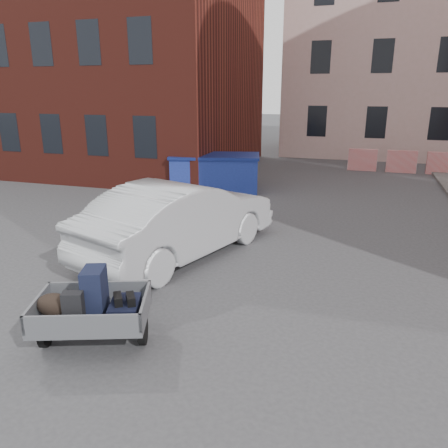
% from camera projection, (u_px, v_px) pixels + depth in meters
% --- Properties ---
extents(ground, '(120.00, 120.00, 0.00)m').
position_uv_depth(ground, '(196.00, 313.00, 7.48)').
color(ground, '#38383A').
rests_on(ground, ground).
extents(building_brick, '(12.00, 10.00, 14.00)m').
position_uv_depth(building_brick, '(111.00, 12.00, 19.82)').
color(building_brick, '#591E16').
rests_on(building_brick, ground).
extents(building_pink, '(16.00, 8.00, 14.00)m').
position_uv_depth(building_pink, '(443.00, 24.00, 23.69)').
color(building_pink, '#C7A499').
rests_on(building_pink, ground).
extents(far_building, '(6.00, 6.00, 8.00)m').
position_uv_depth(far_building, '(49.00, 84.00, 32.08)').
color(far_building, maroon).
rests_on(far_building, ground).
extents(barriers, '(4.70, 0.18, 1.00)m').
position_uv_depth(barriers, '(402.00, 162.00, 19.77)').
color(barriers, red).
rests_on(barriers, ground).
extents(trailer, '(1.88, 1.98, 1.20)m').
position_uv_depth(trailer, '(91.00, 308.00, 6.37)').
color(trailer, black).
rests_on(trailer, ground).
extents(dumpster, '(3.54, 2.38, 1.36)m').
position_uv_depth(dumpster, '(215.00, 173.00, 16.20)').
color(dumpster, '#1F3296').
rests_on(dumpster, ground).
extents(silver_car, '(3.37, 5.49, 1.71)m').
position_uv_depth(silver_car, '(181.00, 219.00, 9.87)').
color(silver_car, '#B6BABE').
rests_on(silver_car, ground).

